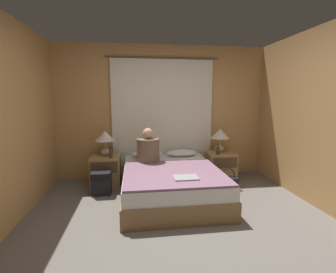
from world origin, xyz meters
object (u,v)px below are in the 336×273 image
(pillow_right, at_px, (181,153))
(person_left_in_bed, at_px, (148,149))
(lamp_left, at_px, (105,139))
(nightstand_left, at_px, (106,170))
(beer_bottle_on_left_stand, at_px, (111,153))
(bed, at_px, (171,183))
(beer_bottle_on_right_stand, at_px, (218,150))
(laptop_on_bed, at_px, (186,178))
(backpack_on_floor, at_px, (101,182))
(handbag_on_floor, at_px, (227,183))
(nightstand_right, at_px, (220,166))
(pillow_left, at_px, (147,154))
(lamp_right, at_px, (220,136))

(pillow_right, distance_m, person_left_in_bed, 0.76)
(lamp_left, bearing_deg, nightstand_left, -90.00)
(person_left_in_bed, relative_size, beer_bottle_on_left_stand, 2.60)
(bed, distance_m, nightstand_left, 1.26)
(beer_bottle_on_left_stand, bearing_deg, bed, -30.62)
(beer_bottle_on_right_stand, xyz_separation_m, laptop_on_bed, (-0.83, -1.14, -0.09))
(backpack_on_floor, xyz_separation_m, handbag_on_floor, (2.08, -0.05, -0.10))
(nightstand_right, relative_size, backpack_on_floor, 1.38)
(pillow_left, distance_m, laptop_on_bed, 1.42)
(laptop_on_bed, relative_size, backpack_on_floor, 0.86)
(bed, distance_m, handbag_on_floor, 1.03)
(nightstand_right, bearing_deg, lamp_left, 178.01)
(nightstand_right, height_order, handbag_on_floor, nightstand_right)
(nightstand_left, distance_m, lamp_right, 2.18)
(beer_bottle_on_right_stand, bearing_deg, pillow_left, 170.76)
(lamp_left, distance_m, person_left_in_bed, 0.83)
(person_left_in_bed, relative_size, handbag_on_floor, 1.62)
(pillow_left, distance_m, backpack_on_floor, 0.97)
(nightstand_left, bearing_deg, handbag_on_floor, -13.51)
(bed, height_order, backpack_on_floor, bed)
(nightstand_right, xyz_separation_m, pillow_left, (-1.37, 0.08, 0.26))
(beer_bottle_on_left_stand, height_order, backpack_on_floor, beer_bottle_on_left_stand)
(pillow_right, xyz_separation_m, laptop_on_bed, (-0.21, -1.35, -0.02))
(pillow_left, bearing_deg, handbag_on_floor, -23.49)
(beer_bottle_on_right_stand, bearing_deg, backpack_on_floor, -170.90)
(bed, distance_m, beer_bottle_on_left_stand, 1.17)
(nightstand_right, height_order, laptop_on_bed, nightstand_right)
(nightstand_right, relative_size, beer_bottle_on_right_stand, 2.56)
(lamp_right, relative_size, person_left_in_bed, 0.76)
(person_left_in_bed, bearing_deg, backpack_on_floor, -168.30)
(lamp_left, relative_size, pillow_left, 0.79)
(backpack_on_floor, bearing_deg, person_left_in_bed, 11.70)
(backpack_on_floor, bearing_deg, bed, -12.45)
(lamp_right, height_order, laptop_on_bed, lamp_right)
(lamp_left, relative_size, laptop_on_bed, 1.37)
(person_left_in_bed, bearing_deg, lamp_left, 153.44)
(nightstand_left, xyz_separation_m, lamp_right, (2.11, 0.07, 0.56))
(bed, bearing_deg, beer_bottle_on_left_stand, 149.38)
(pillow_right, bearing_deg, beer_bottle_on_left_stand, -170.77)
(bed, relative_size, pillow_left, 3.44)
(handbag_on_floor, bearing_deg, laptop_on_bed, -139.03)
(lamp_right, distance_m, beer_bottle_on_left_stand, 2.03)
(beer_bottle_on_right_stand, bearing_deg, bed, -149.35)
(pillow_left, bearing_deg, nightstand_left, -173.74)
(nightstand_left, relative_size, lamp_right, 1.16)
(beer_bottle_on_left_stand, xyz_separation_m, handbag_on_floor, (1.95, -0.37, -0.49))
(pillow_left, height_order, beer_bottle_on_right_stand, beer_bottle_on_right_stand)
(nightstand_left, distance_m, lamp_left, 0.56)
(pillow_left, height_order, handbag_on_floor, pillow_left)
(lamp_right, height_order, beer_bottle_on_right_stand, lamp_right)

